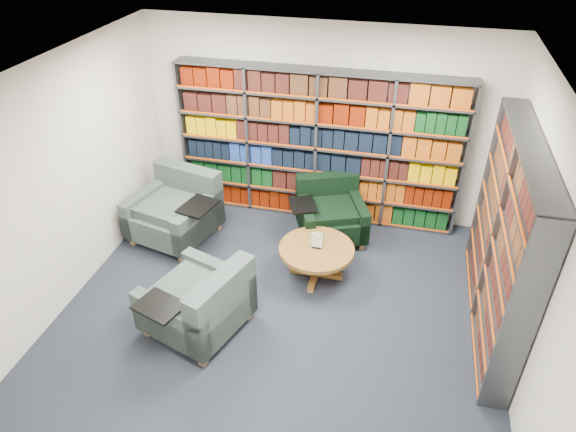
% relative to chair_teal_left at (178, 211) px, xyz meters
% --- Properties ---
extents(room_shell, '(5.02, 5.02, 2.82)m').
position_rel_chair_teal_left_xyz_m(room_shell, '(1.77, -1.35, 1.02)').
color(room_shell, black).
rests_on(room_shell, ground).
extents(bookshelf_back, '(4.00, 0.28, 2.20)m').
position_rel_chair_teal_left_xyz_m(bookshelf_back, '(1.77, 0.99, 0.72)').
color(bookshelf_back, '#47494F').
rests_on(bookshelf_back, ground).
extents(bookshelf_right, '(0.28, 2.50, 2.20)m').
position_rel_chair_teal_left_xyz_m(bookshelf_right, '(4.12, -0.75, 0.72)').
color(bookshelf_right, '#47494F').
rests_on(bookshelf_right, ground).
extents(chair_teal_left, '(1.32, 1.23, 0.93)m').
position_rel_chair_teal_left_xyz_m(chair_teal_left, '(0.00, 0.00, 0.00)').
color(chair_teal_left, '#08203A').
rests_on(chair_teal_left, ground).
extents(chair_green_right, '(1.18, 1.15, 0.80)m').
position_rel_chair_teal_left_xyz_m(chair_green_right, '(2.07, 0.52, -0.05)').
color(chair_green_right, black).
rests_on(chair_green_right, ground).
extents(chair_teal_front, '(1.23, 1.29, 0.89)m').
position_rel_chair_teal_left_xyz_m(chair_teal_front, '(1.03, -1.70, -0.02)').
color(chair_teal_front, '#08203A').
rests_on(chair_teal_front, ground).
extents(coffee_table, '(0.95, 0.95, 0.66)m').
position_rel_chair_teal_left_xyz_m(coffee_table, '(2.07, -0.48, -0.02)').
color(coffee_table, brown).
rests_on(coffee_table, ground).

